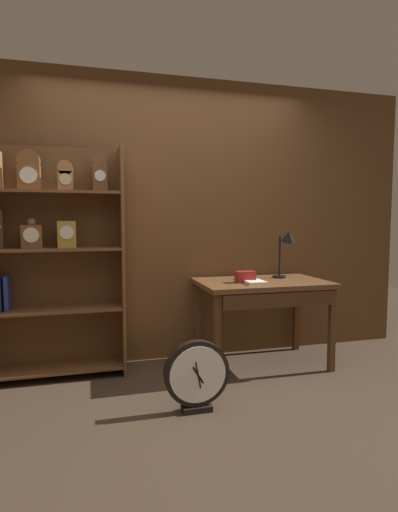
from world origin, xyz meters
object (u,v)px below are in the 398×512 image
bookshelf (47,255)px  open_repair_manual (254,282)px  round_clock_large (197,375)px  workbench (263,291)px  toolbox_small (245,277)px  desk_lamp (286,245)px

bookshelf → open_repair_manual: (1.68, -0.32, -0.24)m
open_repair_manual → round_clock_large: 1.03m
workbench → toolbox_small: 0.23m
toolbox_small → round_clock_large: bearing=-132.2°
desk_lamp → round_clock_large: size_ratio=0.93×
bookshelf → workbench: 1.85m
workbench → round_clock_large: (-0.79, -0.70, -0.42)m
bookshelf → round_clock_large: bookshelf is taller
workbench → toolbox_small: (-0.18, -0.02, 0.14)m
workbench → desk_lamp: bearing=24.0°
workbench → desk_lamp: size_ratio=2.47×
round_clock_large → toolbox_small: bearing=47.8°
bookshelf → open_repair_manual: bearing=-10.7°
desk_lamp → toolbox_small: size_ratio=2.87×
desk_lamp → bookshelf: bearing=177.6°
toolbox_small → workbench: bearing=6.9°
desk_lamp → toolbox_small: desk_lamp is taller
desk_lamp → open_repair_manual: bearing=-150.9°
desk_lamp → workbench: bearing=-156.0°
desk_lamp → toolbox_small: (-0.46, -0.15, -0.26)m
round_clock_large → workbench: bearing=41.4°
workbench → toolbox_small: toolbox_small is taller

